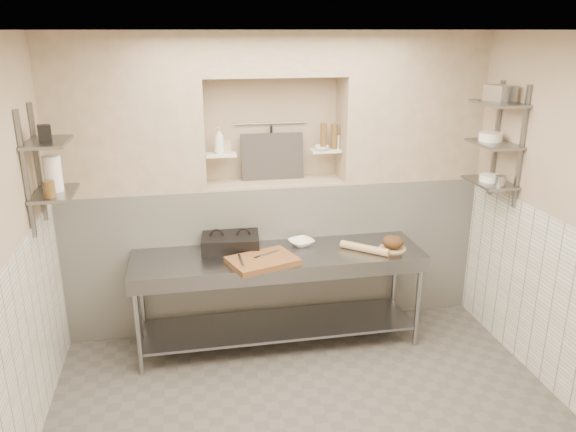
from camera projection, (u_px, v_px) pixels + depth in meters
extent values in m
cube|color=#55514C|center=(315.00, 430.00, 4.21)|extent=(4.00, 3.90, 0.10)
cube|color=silver|center=(322.00, 21.00, 3.29)|extent=(4.00, 3.90, 0.10)
cube|color=tan|center=(270.00, 177.00, 5.61)|extent=(4.00, 0.10, 2.80)
cube|color=white|center=(275.00, 251.00, 5.60)|extent=(4.00, 0.40, 1.40)
cube|color=tan|center=(274.00, 182.00, 5.37)|extent=(1.30, 0.40, 0.02)
cube|color=tan|center=(125.00, 114.00, 4.92)|extent=(1.35, 0.40, 1.40)
cube|color=tan|center=(409.00, 106.00, 5.39)|extent=(1.35, 0.40, 1.40)
cube|color=tan|center=(273.00, 53.00, 5.00)|extent=(1.30, 0.40, 0.40)
cube|color=white|center=(16.00, 373.00, 3.61)|extent=(0.02, 3.90, 1.40)
cube|color=white|center=(567.00, 316.00, 4.33)|extent=(0.02, 3.90, 1.40)
cube|color=white|center=(221.00, 155.00, 5.19)|extent=(0.28, 0.16, 0.02)
cube|color=white|center=(326.00, 151.00, 5.37)|extent=(0.28, 0.16, 0.02)
cylinder|color=gray|center=(271.00, 123.00, 5.36)|extent=(0.70, 0.02, 0.02)
cylinder|color=black|center=(271.00, 141.00, 5.40)|extent=(0.02, 0.02, 0.30)
cube|color=#383330|center=(272.00, 157.00, 5.39)|extent=(0.60, 0.08, 0.45)
cube|color=slate|center=(38.00, 163.00, 4.43)|extent=(0.03, 0.03, 0.95)
cube|color=slate|center=(26.00, 175.00, 4.06)|extent=(0.03, 0.03, 0.95)
cube|color=slate|center=(55.00, 193.00, 4.33)|extent=(0.30, 0.50, 0.02)
cube|color=slate|center=(48.00, 142.00, 4.20)|extent=(0.30, 0.50, 0.03)
cube|color=slate|center=(496.00, 139.00, 5.12)|extent=(0.03, 0.03, 1.05)
cube|color=slate|center=(521.00, 148.00, 4.75)|extent=(0.03, 0.03, 1.05)
cube|color=slate|center=(490.00, 182.00, 5.02)|extent=(0.30, 0.50, 0.02)
cube|color=slate|center=(494.00, 144.00, 4.91)|extent=(0.30, 0.50, 0.02)
cube|color=slate|center=(499.00, 103.00, 4.80)|extent=(0.30, 0.50, 0.03)
cube|color=gray|center=(278.00, 256.00, 5.02)|extent=(2.60, 0.70, 0.04)
cube|color=gray|center=(279.00, 325.00, 5.24)|extent=(2.45, 0.60, 0.03)
cube|color=gray|center=(285.00, 277.00, 4.73)|extent=(2.60, 0.02, 0.12)
cylinder|color=gray|center=(138.00, 329.00, 4.67)|extent=(0.04, 0.04, 0.86)
cylinder|color=gray|center=(142.00, 298.00, 5.21)|extent=(0.04, 0.04, 0.86)
cylinder|color=gray|center=(418.00, 303.00, 5.11)|extent=(0.04, 0.04, 0.86)
cylinder|color=gray|center=(395.00, 277.00, 5.65)|extent=(0.04, 0.04, 0.86)
cube|color=black|center=(231.00, 245.00, 5.09)|extent=(0.55, 0.42, 0.09)
cube|color=black|center=(230.00, 238.00, 5.07)|extent=(0.55, 0.42, 0.05)
cube|color=brown|center=(263.00, 261.00, 4.79)|extent=(0.65, 0.55, 0.05)
cube|color=gray|center=(267.00, 254.00, 4.87)|extent=(0.25, 0.16, 0.01)
cylinder|color=gray|center=(241.00, 261.00, 4.72)|extent=(0.03, 0.25, 0.02)
imported|color=white|center=(301.00, 242.00, 5.20)|extent=(0.29, 0.29, 0.05)
cylinder|color=tan|center=(364.00, 248.00, 5.04)|extent=(0.39, 0.35, 0.07)
cylinder|color=tan|center=(392.00, 248.00, 5.11)|extent=(0.24, 0.24, 0.01)
ellipsoid|color=#4C2D19|center=(393.00, 242.00, 5.09)|extent=(0.19, 0.19, 0.12)
imported|color=white|center=(219.00, 141.00, 5.15)|extent=(0.10, 0.10, 0.24)
cube|color=tan|center=(226.00, 146.00, 5.19)|extent=(0.08, 0.08, 0.12)
imported|color=white|center=(322.00, 148.00, 5.32)|extent=(0.18, 0.18, 0.04)
cylinder|color=brown|center=(334.00, 136.00, 5.35)|extent=(0.06, 0.06, 0.24)
cylinder|color=brown|center=(323.00, 136.00, 5.34)|extent=(0.06, 0.06, 0.25)
cylinder|color=white|center=(336.00, 142.00, 5.40)|extent=(0.07, 0.07, 0.12)
cylinder|color=white|center=(53.00, 174.00, 4.31)|extent=(0.14, 0.14, 0.28)
cylinder|color=brown|center=(49.00, 189.00, 4.17)|extent=(0.08, 0.08, 0.13)
cube|color=black|center=(45.00, 133.00, 4.13)|extent=(0.11, 0.11, 0.13)
cylinder|color=white|center=(490.00, 178.00, 5.01)|extent=(0.19, 0.19, 0.06)
cylinder|color=gray|center=(500.00, 181.00, 4.85)|extent=(0.09, 0.09, 0.09)
cylinder|color=white|center=(491.00, 137.00, 4.96)|extent=(0.20, 0.20, 0.07)
cube|color=gray|center=(500.00, 94.00, 4.78)|extent=(0.23, 0.26, 0.14)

